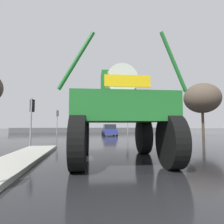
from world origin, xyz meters
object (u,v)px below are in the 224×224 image
object	(u,v)px
sedan_ahead	(109,130)
traffic_signal_far_left	(57,117)
traffic_signal_far_right	(127,116)
bare_tree_right	(202,98)
oversize_sprayer	(119,114)
traffic_signal_near_right	(178,112)
traffic_signal_near_left	(32,111)

from	to	relation	value
sedan_ahead	traffic_signal_far_left	bearing A→B (deg)	78.55
traffic_signal_far_right	bare_tree_right	xyz separation A→B (m)	(8.01, -6.27, 2.02)
oversize_sprayer	sedan_ahead	distance (m)	18.57
traffic_signal_far_left	bare_tree_right	distance (m)	19.35
sedan_ahead	traffic_signal_near_right	xyz separation A→B (m)	(3.62, -12.67, 1.68)
sedan_ahead	traffic_signal_near_left	distance (m)	14.50
traffic_signal_near_left	traffic_signal_far_right	size ratio (longest dim) A/B	0.88
sedan_ahead	traffic_signal_far_left	world-z (taller)	traffic_signal_far_left
bare_tree_right	traffic_signal_far_right	bearing A→B (deg)	141.96
traffic_signal_near_right	oversize_sprayer	bearing A→B (deg)	-134.02
oversize_sprayer	sedan_ahead	xyz separation A→B (m)	(1.95, 18.43, -1.15)
oversize_sprayer	traffic_signal_far_left	xyz separation A→B (m)	(-5.30, 19.92, 0.75)
traffic_signal_near_left	traffic_signal_far_right	distance (m)	17.22
traffic_signal_near_right	traffic_signal_far_right	distance (m)	14.17
traffic_signal_far_right	bare_tree_right	distance (m)	10.37
traffic_signal_far_left	traffic_signal_far_right	bearing A→B (deg)	-0.01
oversize_sprayer	traffic_signal_far_left	world-z (taller)	oversize_sprayer
traffic_signal_far_right	traffic_signal_near_right	bearing A→B (deg)	-87.17
sedan_ahead	traffic_signal_far_right	xyz separation A→B (m)	(2.92, 1.49, 1.98)
traffic_signal_near_left	traffic_signal_far_right	bearing A→B (deg)	55.29
sedan_ahead	traffic_signal_far_right	bearing A→B (deg)	-62.93
traffic_signal_far_left	bare_tree_right	bearing A→B (deg)	-19.02
sedan_ahead	bare_tree_right	size ratio (longest dim) A/B	0.63
oversize_sprayer	traffic_signal_far_right	xyz separation A→B (m)	(4.87, 19.92, 0.83)
traffic_signal_near_right	traffic_signal_far_left	world-z (taller)	traffic_signal_far_left
traffic_signal_near_right	traffic_signal_far_right	xyz separation A→B (m)	(-0.70, 14.15, 0.30)
sedan_ahead	traffic_signal_far_right	world-z (taller)	traffic_signal_far_right
traffic_signal_near_left	traffic_signal_near_right	size ratio (longest dim) A/B	0.98
traffic_signal_far_left	bare_tree_right	xyz separation A→B (m)	(18.19, -6.27, 2.10)
sedan_ahead	traffic_signal_far_left	distance (m)	7.64
oversize_sprayer	traffic_signal_far_right	bearing A→B (deg)	-11.27
bare_tree_right	oversize_sprayer	bearing A→B (deg)	-133.35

